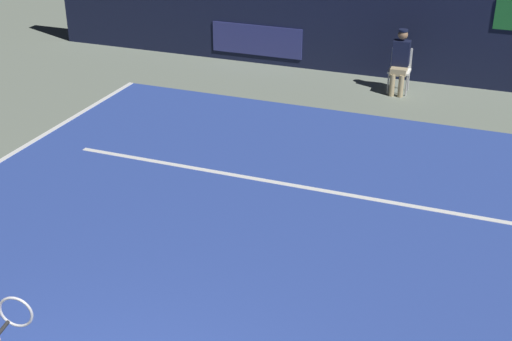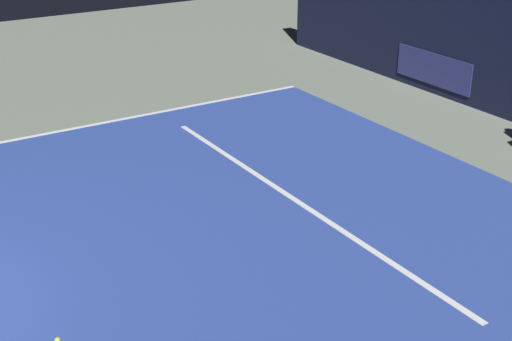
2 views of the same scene
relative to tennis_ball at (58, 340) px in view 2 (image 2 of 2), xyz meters
The scene contains 5 objects.
ground_plane 2.86m from the tennis_ball, 122.82° to the left, with size 30.95×30.95×0.00m, color gray.
court_surface 2.86m from the tennis_ball, 122.82° to the left, with size 9.72×10.26×0.01m, color #2D479E.
line_sideline_right 6.80m from the tennis_ball, 159.29° to the left, with size 0.10×10.26×0.01m, color white.
line_service 4.48m from the tennis_ball, 110.27° to the left, with size 7.58×0.10×0.01m, color white.
tennis_ball is the anchor object (origin of this frame).
Camera 2 is at (8.08, 0.18, 4.87)m, focal length 50.24 mm.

